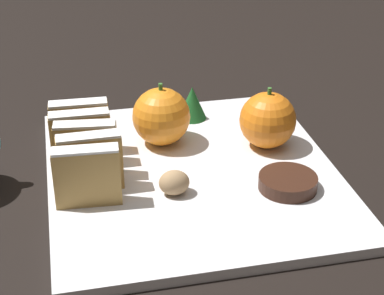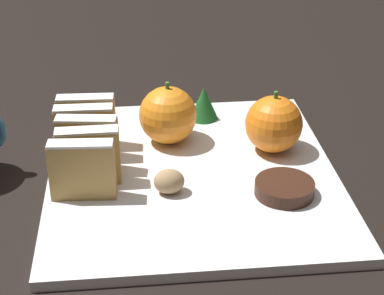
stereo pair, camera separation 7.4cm
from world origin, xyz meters
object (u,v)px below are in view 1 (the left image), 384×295
(orange_near, at_px, (161,116))
(chocolate_cookie, at_px, (288,182))
(walnut, at_px, (174,183))
(orange_far, at_px, (268,120))

(orange_near, distance_m, chocolate_cookie, 0.18)
(orange_near, height_order, walnut, orange_near)
(orange_near, relative_size, orange_far, 1.03)
(orange_far, distance_m, chocolate_cookie, 0.11)
(orange_near, relative_size, walnut, 2.36)
(walnut, xyz_separation_m, chocolate_cookie, (0.13, -0.02, -0.01))
(walnut, bearing_deg, orange_far, 32.24)
(orange_near, distance_m, orange_far, 0.13)
(walnut, distance_m, chocolate_cookie, 0.13)
(orange_near, bearing_deg, walnut, -93.46)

